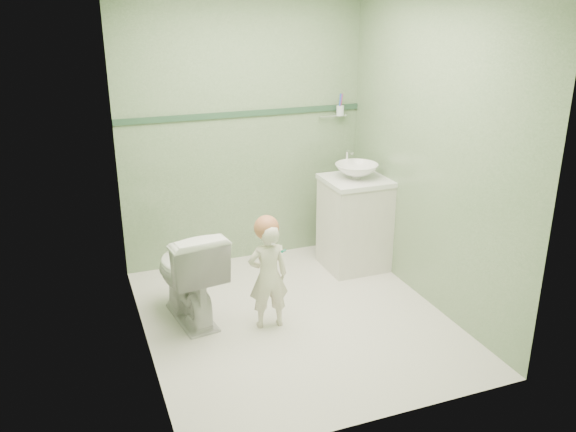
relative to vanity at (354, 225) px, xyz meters
name	(u,v)px	position (x,y,z in m)	size (l,w,h in m)	color
ground	(295,318)	(-0.84, -0.70, -0.40)	(2.50, 2.50, 0.00)	silver
room_shell	(296,166)	(-0.84, -0.70, 0.80)	(2.50, 2.54, 2.40)	gray
trim_stripe	(243,114)	(-0.84, 0.54, 0.95)	(2.20, 0.02, 0.05)	#2B4D37
vanity	(354,225)	(0.00, 0.00, 0.00)	(0.52, 0.50, 0.80)	silver
counter	(356,180)	(0.00, 0.00, 0.41)	(0.54, 0.52, 0.04)	white
basin	(356,171)	(0.00, 0.00, 0.49)	(0.37, 0.37, 0.13)	white
faucet	(347,157)	(0.00, 0.19, 0.57)	(0.03, 0.13, 0.18)	silver
cup_holder	(339,110)	(0.05, 0.48, 0.93)	(0.26, 0.07, 0.21)	silver
toilet	(188,273)	(-1.58, -0.41, -0.03)	(0.42, 0.73, 0.75)	white
toddler	(268,276)	(-1.06, -0.72, 0.00)	(0.29, 0.19, 0.81)	silver
hair_cap	(266,228)	(-1.06, -0.70, 0.37)	(0.18, 0.18, 0.18)	#B76D48
teal_toothbrush	(282,250)	(-1.00, -0.85, 0.25)	(0.11, 0.13, 0.08)	#128571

